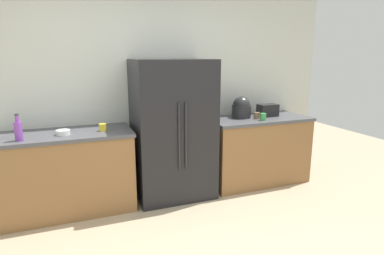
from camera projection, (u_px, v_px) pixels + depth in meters
The scene contains 11 objects.
kitchen_back_panel at pixel (145, 84), 4.13m from camera, with size 5.20×0.10×2.77m, color silver.
counter_left at pixel (67, 172), 3.62m from camera, with size 1.45×0.68×0.92m.
counter_right at pixel (256, 149), 4.49m from camera, with size 1.40×0.68×0.92m.
refrigerator at pixel (173, 130), 3.95m from camera, with size 0.94×0.71×1.70m.
toaster at pixel (268, 110), 4.47m from camera, with size 0.27×0.17×0.17m, color black.
rice_cooker at pixel (241, 108), 4.36m from camera, with size 0.26×0.26×0.29m.
bottle_a at pixel (18, 130), 3.18m from camera, with size 0.08×0.08×0.27m.
cup_a at pixel (103, 127), 3.61m from camera, with size 0.08×0.08×0.08m, color yellow.
cup_b at pixel (257, 115), 4.30m from camera, with size 0.07×0.07×0.08m, color brown.
cup_c at pixel (263, 117), 4.19m from camera, with size 0.08×0.08×0.09m, color green.
bowl_a at pixel (63, 132), 3.43m from camera, with size 0.14×0.14×0.05m, color white.
Camera 1 is at (-0.94, -2.22, 1.75)m, focal length 30.11 mm.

